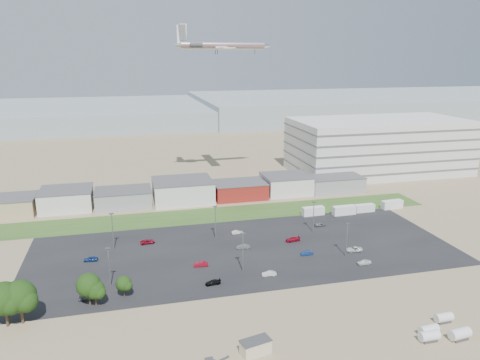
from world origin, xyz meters
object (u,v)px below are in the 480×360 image
object	(u,v)px
box_trailer_a	(313,211)
parked_car_2	(364,262)
portable_shed	(256,347)
parked_car_9	(147,242)
parked_car_8	(320,224)
parked_car_11	(237,232)
parked_car_13	(269,274)
parked_car_5	(91,259)
parked_car_4	(201,264)
parked_car_12	(293,239)
parked_car_1	(307,253)
airliner	(223,45)
parked_car_7	(243,246)
storage_tank_nw	(429,330)
parked_car_0	(354,249)
tree_far_left	(5,302)
parked_car_3	(213,282)
parked_car_10	(87,297)

from	to	relation	value
box_trailer_a	parked_car_2	xyz separation A→B (m)	(-2.31, -40.40, -0.83)
portable_shed	parked_car_9	xyz separation A→B (m)	(-16.54, 58.51, -0.84)
portable_shed	parked_car_8	bearing A→B (deg)	43.80
parked_car_11	parked_car_13	world-z (taller)	parked_car_13
parked_car_5	parked_car_9	distance (m)	17.79
parked_car_4	parked_car_12	xyz separation A→B (m)	(29.54, 10.30, 0.01)
parked_car_9	parked_car_1	bearing A→B (deg)	-121.13
airliner	parked_car_12	xyz separation A→B (m)	(5.63, -70.82, -57.11)
parked_car_7	parked_car_13	bearing A→B (deg)	14.25
storage_tank_nw	parked_car_8	distance (m)	62.35
parked_car_13	parked_car_1	bearing A→B (deg)	129.27
parked_car_0	parked_car_1	xyz separation A→B (m)	(-13.94, 0.99, -0.06)
parked_car_7	parked_car_8	distance (m)	30.99
parked_car_2	parked_car_8	size ratio (longest dim) A/B	1.04
tree_far_left	parked_car_7	size ratio (longest dim) A/B	2.87
storage_tank_nw	parked_car_9	xyz separation A→B (m)	(-51.61, 61.07, -0.56)
parked_car_5	parked_car_9	world-z (taller)	parked_car_5
portable_shed	parked_car_13	xyz separation A→B (m)	(12.09, 29.87, -0.84)
parked_car_0	parked_car_12	world-z (taller)	parked_car_0
parked_car_3	parked_car_7	world-z (taller)	parked_car_7
parked_car_5	parked_car_13	bearing A→B (deg)	70.24
parked_car_12	parked_car_5	bearing A→B (deg)	-96.05
storage_tank_nw	parked_car_0	bearing A→B (deg)	83.04
parked_car_2	parked_car_13	xyz separation A→B (m)	(-26.54, -0.22, -0.04)
airliner	parked_car_5	world-z (taller)	airliner
parked_car_9	box_trailer_a	bearing A→B (deg)	-85.33
parked_car_10	parked_car_8	bearing A→B (deg)	-66.68
airliner	parked_car_11	xyz separation A→B (m)	(-9.05, -61.07, -57.18)
parked_car_2	parked_car_4	xyz separation A→B (m)	(-42.38, 9.37, 0.00)
parked_car_0	parked_car_1	distance (m)	13.97
parked_car_4	parked_car_7	size ratio (longest dim) A/B	1.01
tree_far_left	parked_car_2	bearing A→B (deg)	5.90
parked_car_2	parked_car_5	bearing A→B (deg)	-105.20
storage_tank_nw	parked_car_3	bearing A→B (deg)	140.26
parked_car_12	parked_car_13	distance (m)	24.14
parked_car_1	parked_car_3	world-z (taller)	parked_car_1
tree_far_left	airliner	distance (m)	130.75
airliner	parked_car_12	distance (m)	91.15
parked_car_8	parked_car_12	xyz separation A→B (m)	(-13.03, -9.92, 0.03)
storage_tank_nw	parked_car_4	world-z (taller)	storage_tank_nw
portable_shed	parked_car_0	bearing A→B (deg)	30.69
parked_car_11	parked_car_0	bearing A→B (deg)	-124.32
parked_car_7	parked_car_10	size ratio (longest dim) A/B	1.00
box_trailer_a	tree_far_left	xyz separation A→B (m)	(-87.85, -49.24, 4.04)
box_trailer_a	parked_car_10	bearing A→B (deg)	-153.11
parked_car_12	box_trailer_a	bearing A→B (deg)	137.94
parked_car_4	parked_car_9	world-z (taller)	parked_car_4
parked_car_3	parked_car_9	xyz separation A→B (m)	(-13.96, 29.77, 0.04)
parked_car_4	parked_car_12	bearing A→B (deg)	115.13
parked_car_0	parked_car_7	distance (m)	31.54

